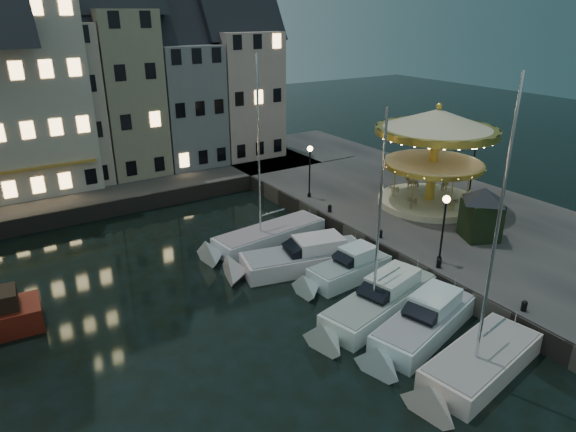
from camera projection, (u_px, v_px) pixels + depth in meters
ground at (355, 325)px, 26.63m from camera, size 160.00×160.00×0.00m
quay_east at (450, 221)px, 38.09m from camera, size 16.00×56.00×1.30m
quay_north at (75, 192)px, 44.22m from camera, size 44.00×12.00×1.30m
quaywall_e at (367, 246)px, 34.08m from camera, size 0.15×44.00×1.30m
quaywall_n at (118, 208)px, 40.54m from camera, size 48.00×0.15×1.30m
streetlamp_b at (444, 219)px, 29.52m from camera, size 0.44×0.44×4.17m
streetlamp_c at (310, 164)px, 40.05m from camera, size 0.44×0.44×4.17m
streetlamp_d at (473, 162)px, 40.64m from camera, size 0.44×0.44×4.17m
bollard_a at (524, 305)px, 25.44m from camera, size 0.30×0.30×0.57m
bollard_b at (439, 263)px, 29.73m from camera, size 0.30×0.30×0.57m
bollard_c at (380, 233)px, 33.63m from camera, size 0.30×0.30×0.57m
bollard_d at (330, 208)px, 37.92m from camera, size 0.30×0.30×0.57m
townhouse_nc at (55, 93)px, 42.73m from camera, size 6.82×8.00×14.80m
townhouse_nd at (123, 82)px, 45.43m from camera, size 5.50×8.00×15.80m
townhouse_ne at (182, 94)px, 48.72m from camera, size 6.16×8.00×12.80m
townhouse_nf at (239, 84)px, 51.57m from camera, size 6.82×8.00×13.80m
motorboat_a at (475, 367)px, 22.68m from camera, size 7.80×3.72×12.91m
motorboat_b at (421, 326)px, 25.49m from camera, size 8.13×4.30×2.15m
motorboat_c at (377, 303)px, 27.36m from camera, size 9.09×4.30×12.07m
motorboat_d at (344, 271)px, 30.79m from camera, size 6.39×2.51×2.15m
motorboat_e at (299, 259)px, 32.26m from camera, size 9.04×4.41×2.15m
motorboat_f at (263, 238)px, 35.51m from camera, size 9.35×3.39×12.36m
carousel at (436, 139)px, 37.52m from camera, size 8.87×8.87×7.76m
ticket_kiosk at (483, 205)px, 32.80m from camera, size 3.36×3.36×3.94m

